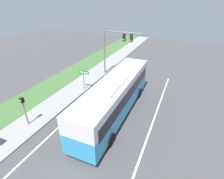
# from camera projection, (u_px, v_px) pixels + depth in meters

# --- Properties ---
(ground_plane) EXTENTS (80.00, 80.00, 0.00)m
(ground_plane) POSITION_uv_depth(u_px,v_px,m) (89.00, 150.00, 12.61)
(ground_plane) COLOR #424244
(sidewalk) EXTENTS (2.80, 80.00, 0.12)m
(sidewalk) POSITION_uv_depth(u_px,v_px,m) (25.00, 127.00, 14.77)
(sidewalk) COLOR gray
(sidewalk) RESTS_ON ground_plane
(lane_divider_near) EXTENTS (0.14, 30.00, 0.01)m
(lane_divider_near) POSITION_uv_depth(u_px,v_px,m) (49.00, 136.00, 13.88)
(lane_divider_near) COLOR silver
(lane_divider_near) RESTS_ON ground_plane
(lane_divider_far) EXTENTS (0.14, 30.00, 0.01)m
(lane_divider_far) POSITION_uv_depth(u_px,v_px,m) (137.00, 167.00, 11.35)
(lane_divider_far) COLOR silver
(lane_divider_far) RESTS_ON ground_plane
(bus) EXTENTS (2.69, 12.39, 3.70)m
(bus) POSITION_uv_depth(u_px,v_px,m) (115.00, 95.00, 15.60)
(bus) COLOR #3393D1
(bus) RESTS_ON ground_plane
(signal_gantry) EXTENTS (5.25, 0.41, 6.15)m
(signal_gantry) POSITION_uv_depth(u_px,v_px,m) (115.00, 44.00, 22.50)
(signal_gantry) COLOR slate
(signal_gantry) RESTS_ON ground_plane
(pedestrian_signal) EXTENTS (0.28, 0.34, 2.75)m
(pedestrian_signal) POSITION_uv_depth(u_px,v_px,m) (24.00, 107.00, 14.15)
(pedestrian_signal) COLOR slate
(pedestrian_signal) RESTS_ON ground_plane
(street_sign) EXTENTS (1.22, 0.08, 2.48)m
(street_sign) POSITION_uv_depth(u_px,v_px,m) (84.00, 76.00, 19.91)
(street_sign) COLOR slate
(street_sign) RESTS_ON ground_plane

